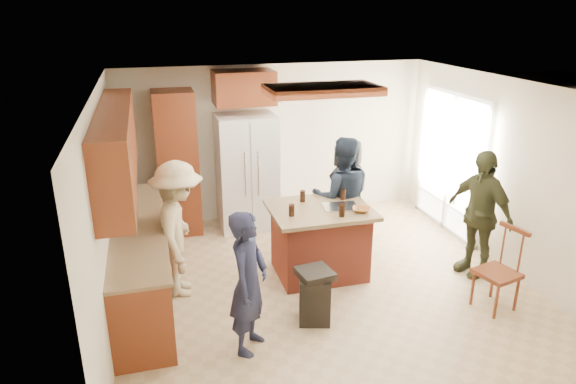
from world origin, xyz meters
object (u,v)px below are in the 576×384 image
object	(u,v)px
person_front_left	(249,283)
person_behind_right	(347,189)
person_counter	(179,230)
trash_bin	(315,295)
refrigerator	(247,172)
spindle_chair	(498,273)
person_behind_left	(342,198)
person_side_right	(479,213)
kitchen_island	(320,240)

from	to	relation	value
person_front_left	person_behind_right	size ratio (longest dim) A/B	0.98
person_counter	trash_bin	size ratio (longest dim) A/B	2.66
refrigerator	spindle_chair	xyz separation A→B (m)	(2.32, -3.14, -0.45)
person_behind_right	spindle_chair	xyz separation A→B (m)	(0.98, -2.29, -0.32)
person_front_left	refrigerator	size ratio (longest dim) A/B	0.84
person_behind_right	trash_bin	world-z (taller)	person_behind_right
person_behind_left	spindle_chair	distance (m)	2.22
person_side_right	person_counter	bearing A→B (deg)	-111.95
person_behind_left	person_counter	bearing A→B (deg)	24.97
person_front_left	person_side_right	xyz separation A→B (m)	(3.17, 0.80, 0.08)
spindle_chair	refrigerator	bearing A→B (deg)	126.49
trash_bin	person_front_left	bearing A→B (deg)	-160.09
person_front_left	spindle_chair	distance (m)	2.93
person_counter	trash_bin	bearing A→B (deg)	-119.73
kitchen_island	person_behind_right	bearing A→B (deg)	52.12
refrigerator	person_front_left	bearing A→B (deg)	-100.86
person_behind_right	spindle_chair	world-z (taller)	person_behind_right
refrigerator	trash_bin	world-z (taller)	refrigerator
person_behind_right	person_counter	xyz separation A→B (m)	(-2.52, -0.96, 0.06)
person_front_left	kitchen_island	bearing A→B (deg)	-10.60
person_counter	trash_bin	world-z (taller)	person_counter
person_front_left	trash_bin	size ratio (longest dim) A/B	2.41
person_counter	trash_bin	distance (m)	1.79
spindle_chair	person_counter	bearing A→B (deg)	159.20
person_counter	person_behind_right	bearing A→B (deg)	-62.32
person_front_left	kitchen_island	size ratio (longest dim) A/B	1.19
person_behind_right	kitchen_island	xyz separation A→B (m)	(-0.75, -0.96, -0.30)
person_counter	refrigerator	world-z (taller)	refrigerator
person_side_right	kitchen_island	size ratio (longest dim) A/B	1.31
spindle_chair	person_side_right	bearing A→B (deg)	72.75
person_counter	refrigerator	size ratio (longest dim) A/B	0.93
person_front_left	trash_bin	xyz separation A→B (m)	(0.79, 0.29, -0.44)
person_counter	spindle_chair	world-z (taller)	person_counter
person_behind_left	spindle_chair	world-z (taller)	person_behind_left
person_front_left	spindle_chair	bearing A→B (deg)	-58.55
refrigerator	spindle_chair	bearing A→B (deg)	-53.51
person_front_left	person_side_right	size ratio (longest dim) A/B	0.91
refrigerator	trash_bin	size ratio (longest dim) A/B	2.86
person_side_right	trash_bin	bearing A→B (deg)	-92.07
person_behind_left	person_behind_right	distance (m)	0.58
person_behind_right	person_front_left	bearing A→B (deg)	27.16
person_front_left	person_behind_left	distance (m)	2.42
trash_bin	spindle_chair	bearing A→B (deg)	-8.27
person_behind_left	spindle_chair	size ratio (longest dim) A/B	1.72
person_side_right	refrigerator	distance (m)	3.46
person_behind_right	trash_bin	size ratio (longest dim) A/B	2.47
person_front_left	person_counter	bearing A→B (deg)	55.82
person_behind_right	refrigerator	xyz separation A→B (m)	(-1.34, 0.85, 0.12)
person_side_right	person_behind_left	bearing A→B (deg)	-136.68
trash_bin	refrigerator	bearing A→B (deg)	93.94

